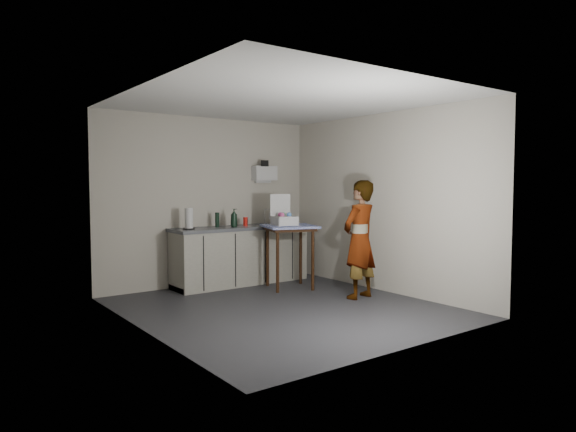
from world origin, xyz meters
TOP-DOWN VIEW (x-y plane):
  - ground at (0.00, 0.00)m, footprint 4.00×4.00m
  - wall_back at (0.00, 1.99)m, footprint 3.60×0.02m
  - wall_right at (1.79, 0.00)m, footprint 0.02×4.00m
  - wall_left at (-1.79, 0.00)m, footprint 0.02×4.00m
  - ceiling at (0.00, 0.00)m, footprint 3.60×4.00m
  - kitchen_counter at (0.40, 1.70)m, footprint 2.24×0.62m
  - wall_shelf at (1.00, 1.92)m, footprint 0.42×0.18m
  - side_table at (0.81, 0.96)m, footprint 0.93×0.93m
  - standing_man at (1.18, -0.15)m, footprint 0.65×0.49m
  - soap_bottle at (0.23, 1.62)m, footprint 0.15×0.15m
  - soda_can at (0.50, 1.71)m, footprint 0.07×0.07m
  - dark_bottle at (0.02, 1.76)m, footprint 0.07×0.07m
  - paper_towel at (-0.50, 1.66)m, footprint 0.17×0.17m
  - dish_rack at (1.10, 1.71)m, footprint 0.36×0.27m
  - bakery_box at (0.77, 1.06)m, footprint 0.40×0.41m

SIDE VIEW (x-z plane):
  - ground at x=0.00m, z-range 0.00..0.00m
  - kitchen_counter at x=0.40m, z-range -0.03..0.88m
  - standing_man at x=1.18m, z-range 0.00..1.62m
  - side_table at x=0.81m, z-range 0.35..1.30m
  - dish_rack at x=1.10m, z-range 0.84..1.09m
  - soda_can at x=0.50m, z-range 0.91..1.05m
  - dark_bottle at x=0.02m, z-range 0.91..1.14m
  - soap_bottle at x=0.23m, z-range 0.91..1.19m
  - bakery_box at x=0.77m, z-range 0.82..1.29m
  - paper_towel at x=-0.50m, z-range 0.90..1.21m
  - wall_back at x=0.00m, z-range 0.00..2.60m
  - wall_right at x=1.79m, z-range 0.00..2.60m
  - wall_left at x=-1.79m, z-range 0.00..2.60m
  - wall_shelf at x=1.00m, z-range 1.56..1.93m
  - ceiling at x=0.00m, z-range 2.59..2.60m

